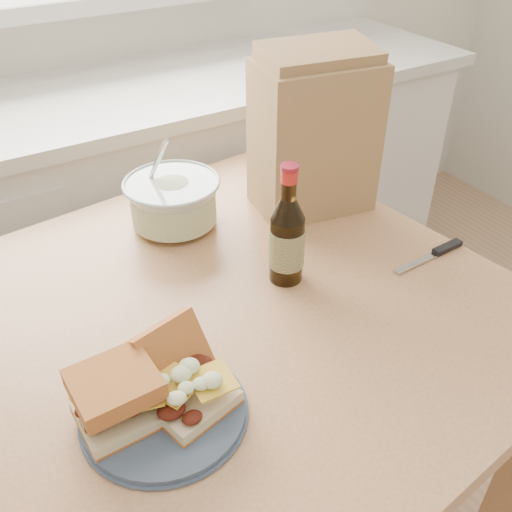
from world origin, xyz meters
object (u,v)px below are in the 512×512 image
paper_bag (314,138)px  beer_bottle (287,239)px  dining_table (235,350)px  coleslaw_bowl (173,203)px  plate (164,411)px

paper_bag → beer_bottle: bearing=-125.7°
dining_table → coleslaw_bowl: coleslaw_bowl is taller
coleslaw_bowl → dining_table: bearing=-94.5°
plate → paper_bag: 0.70m
plate → beer_bottle: size_ratio=0.99×
beer_bottle → dining_table: bearing=-174.2°
coleslaw_bowl → paper_bag: 0.35m
plate → paper_bag: (0.56, 0.39, 0.16)m
dining_table → plate: size_ratio=4.51×
plate → beer_bottle: bearing=28.2°
dining_table → plate: (-0.22, -0.17, 0.13)m
dining_table → beer_bottle: 0.25m
dining_table → plate: plate is taller
dining_table → beer_bottle: size_ratio=4.47×
plate → coleslaw_bowl: coleslaw_bowl is taller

